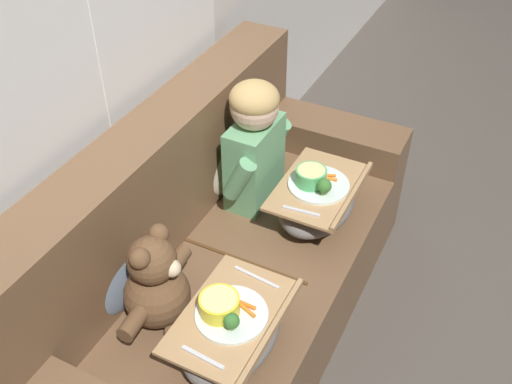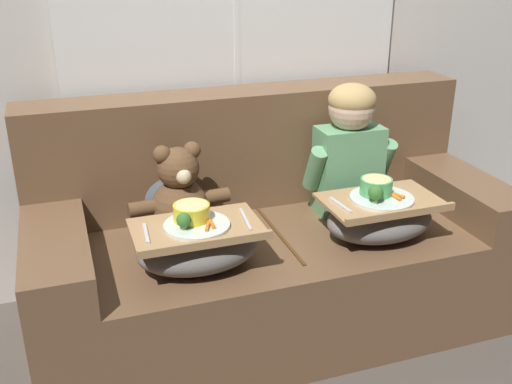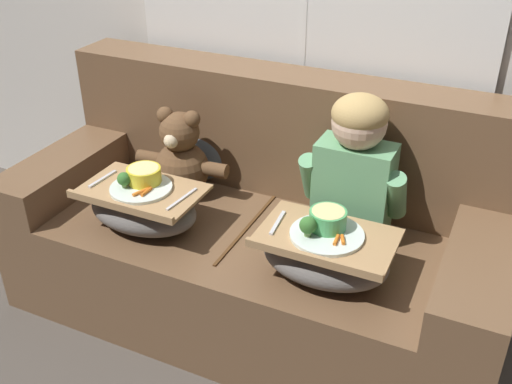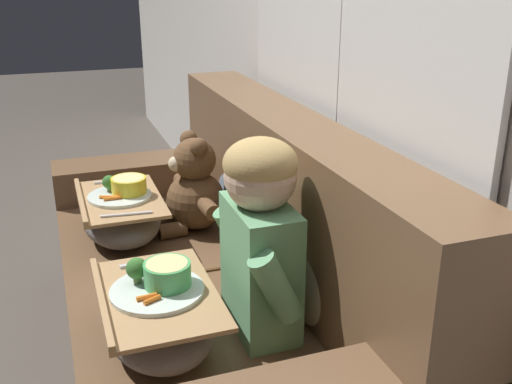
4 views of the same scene
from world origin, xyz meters
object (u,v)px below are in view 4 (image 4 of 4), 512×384
object	(u,v)px
throw_pillow_behind_child	(315,265)
lap_tray_child	(159,316)
couch	(221,294)
teddy_bear	(194,189)
lap_tray_teddy	(122,215)
throw_pillow_behind_teddy	(237,183)
child_figure	(260,228)

from	to	relation	value
throw_pillow_behind_child	lap_tray_child	world-z (taller)	throw_pillow_behind_child
couch	teddy_bear	size ratio (longest dim) A/B	4.68
lap_tray_teddy	lap_tray_child	bearing A→B (deg)	-0.04
couch	teddy_bear	distance (m)	0.43
teddy_bear	throw_pillow_behind_teddy	bearing A→B (deg)	90.14
lap_tray_child	teddy_bear	bearing A→B (deg)	158.91
couch	throw_pillow_behind_child	distance (m)	0.47
throw_pillow_behind_child	teddy_bear	distance (m)	0.73
throw_pillow_behind_child	child_figure	xyz separation A→B (m)	(-0.00, -0.16, 0.13)
couch	throw_pillow_behind_child	size ratio (longest dim) A/B	5.29
couch	lap_tray_teddy	size ratio (longest dim) A/B	4.21
throw_pillow_behind_child	couch	bearing A→B (deg)	-154.05
lap_tray_teddy	throw_pillow_behind_child	bearing A→B (deg)	31.75
throw_pillow_behind_child	child_figure	world-z (taller)	child_figure
couch	teddy_bear	world-z (taller)	couch
teddy_bear	child_figure	bearing A→B (deg)	0.33
throw_pillow_behind_child	teddy_bear	size ratio (longest dim) A/B	0.89
couch	child_figure	size ratio (longest dim) A/B	3.45
child_figure	teddy_bear	size ratio (longest dim) A/B	1.36
throw_pillow_behind_teddy	teddy_bear	distance (m)	0.17
lap_tray_child	child_figure	bearing A→B (deg)	89.79
couch	teddy_bear	bearing A→B (deg)	179.07
couch	throw_pillow_behind_child	xyz separation A→B (m)	(0.35, 0.17, 0.26)
teddy_bear	lap_tray_teddy	world-z (taller)	teddy_bear
child_figure	throw_pillow_behind_teddy	bearing A→B (deg)	167.08
teddy_bear	lap_tray_child	world-z (taller)	teddy_bear
child_figure	teddy_bear	bearing A→B (deg)	-179.67
couch	child_figure	distance (m)	0.53
couch	lap_tray_teddy	world-z (taller)	couch
couch	lap_tray_child	distance (m)	0.48
throw_pillow_behind_child	lap_tray_teddy	world-z (taller)	throw_pillow_behind_child
couch	teddy_bear	xyz separation A→B (m)	(-0.35, 0.01, 0.25)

